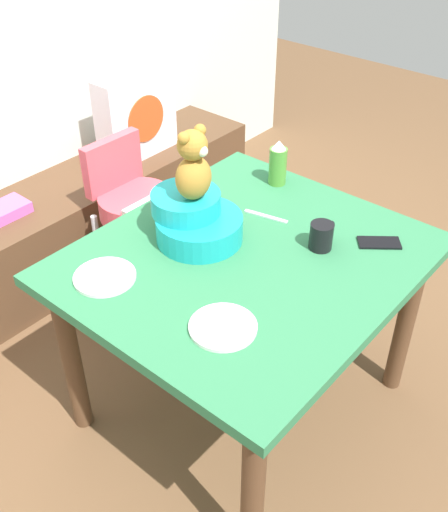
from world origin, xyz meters
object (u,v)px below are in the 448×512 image
at_px(pillow_floral_right, 136,115).
at_px(dining_table, 246,280).
at_px(dinner_plate_near, 223,327).
at_px(dinner_plate_far, 105,277).
at_px(cell_phone, 379,243).
at_px(teddy_bear, 193,166).
at_px(book_stack, 5,210).
at_px(coffee_mug, 322,236).
at_px(ketchup_bottle, 278,163).
at_px(infant_seat_teal, 195,220).
at_px(highchair, 134,202).

xyz_separation_m(pillow_floral_right, dining_table, (-0.64, -1.23, -0.04)).
height_order(dining_table, dinner_plate_near, dinner_plate_near).
bearing_deg(dinner_plate_far, cell_phone, -37.99).
bearing_deg(pillow_floral_right, dinner_plate_near, -124.56).
relative_size(pillow_floral_right, cell_phone, 3.06).
bearing_deg(cell_phone, teddy_bear, 87.70).
height_order(book_stack, coffee_mug, coffee_mug).
relative_size(dining_table, cell_phone, 7.93).
xyz_separation_m(dining_table, ketchup_bottle, (0.46, 0.21, 0.19)).
distance_m(dinner_plate_near, cell_phone, 0.68).
bearing_deg(ketchup_bottle, coffee_mug, -124.74).
distance_m(ketchup_bottle, dinner_plate_far, 0.85).
relative_size(infant_seat_teal, teddy_bear, 1.32).
relative_size(pillow_floral_right, dining_table, 0.39).
height_order(book_stack, dinner_plate_near, dinner_plate_near).
distance_m(book_stack, dinner_plate_far, 1.04).
xyz_separation_m(dining_table, infant_seat_teal, (-0.03, 0.21, 0.18)).
height_order(highchair, coffee_mug, coffee_mug).
height_order(dining_table, teddy_bear, teddy_bear).
xyz_separation_m(dining_table, coffee_mug, (0.20, -0.16, 0.15)).
bearing_deg(ketchup_bottle, dinner_plate_near, -154.08).
bearing_deg(dining_table, coffee_mug, -39.00).
xyz_separation_m(book_stack, infant_seat_teal, (0.13, -1.05, 0.33)).
relative_size(pillow_floral_right, dinner_plate_near, 2.20).
xyz_separation_m(pillow_floral_right, infant_seat_teal, (-0.67, -1.03, 0.13)).
distance_m(pillow_floral_right, cell_phone, 1.57).
bearing_deg(book_stack, dinner_plate_near, -96.30).
relative_size(highchair, infant_seat_teal, 2.39).
xyz_separation_m(pillow_floral_right, book_stack, (-0.81, 0.02, -0.19)).
distance_m(dining_table, dinner_plate_far, 0.49).
distance_m(infant_seat_teal, coffee_mug, 0.43).
bearing_deg(infant_seat_teal, book_stack, 97.30).
bearing_deg(dinner_plate_near, book_stack, 83.70).
xyz_separation_m(teddy_bear, dinner_plate_near, (-0.29, -0.37, -0.27)).
height_order(infant_seat_teal, teddy_bear, teddy_bear).
height_order(book_stack, ketchup_bottle, ketchup_bottle).
xyz_separation_m(pillow_floral_right, teddy_bear, (-0.67, -1.03, 0.34)).
xyz_separation_m(dining_table, teddy_bear, (-0.03, 0.21, 0.38)).
bearing_deg(highchair, teddy_bear, -112.52).
height_order(pillow_floral_right, cell_phone, pillow_floral_right).
relative_size(teddy_bear, dinner_plate_near, 1.25).
bearing_deg(dinner_plate_far, dinner_plate_near, -81.28).
xyz_separation_m(pillow_floral_right, dinner_plate_far, (-1.03, -0.96, 0.07)).
distance_m(pillow_floral_right, highchair, 0.61).
distance_m(book_stack, infant_seat_teal, 1.11).
height_order(pillow_floral_right, infant_seat_teal, same).
relative_size(coffee_mug, cell_phone, 0.83).
bearing_deg(coffee_mug, ketchup_bottle, 55.26).
distance_m(book_stack, teddy_bear, 1.19).
relative_size(pillow_floral_right, book_stack, 2.20).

